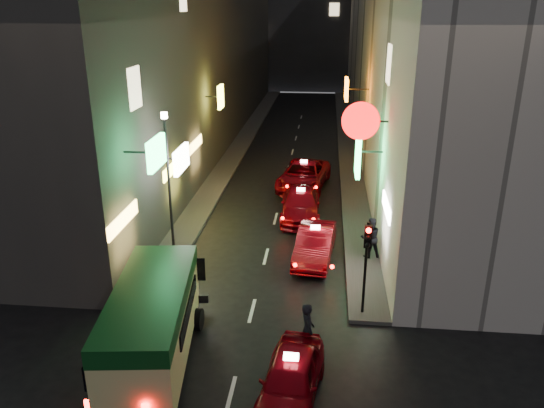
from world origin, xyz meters
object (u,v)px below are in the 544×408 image
(taxi_near, at_px, (291,376))
(traffic_light, at_px, (367,250))
(pedestrian_crossing, at_px, (308,326))
(minibus, at_px, (152,317))
(lamp_post, at_px, (168,174))

(taxi_near, height_order, traffic_light, traffic_light)
(pedestrian_crossing, bearing_deg, traffic_light, -57.05)
(minibus, bearing_deg, traffic_light, 26.05)
(pedestrian_crossing, xyz_separation_m, lamp_post, (-6.31, 6.89, 2.67))
(lamp_post, bearing_deg, minibus, -78.34)
(minibus, bearing_deg, pedestrian_crossing, 10.40)
(traffic_light, relative_size, lamp_post, 0.56)
(minibus, distance_m, lamp_post, 8.18)
(lamp_post, bearing_deg, traffic_light, -28.91)
(taxi_near, xyz_separation_m, traffic_light, (2.28, 4.47, 1.90))
(pedestrian_crossing, bearing_deg, lamp_post, 24.15)
(taxi_near, distance_m, lamp_post, 11.17)
(lamp_post, bearing_deg, taxi_near, -56.65)
(pedestrian_crossing, height_order, traffic_light, traffic_light)
(taxi_near, distance_m, traffic_light, 5.36)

